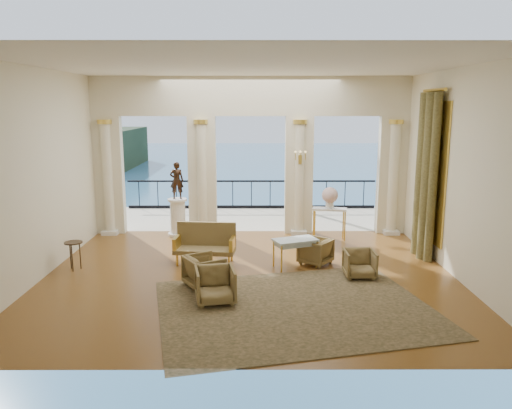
{
  "coord_description": "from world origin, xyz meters",
  "views": [
    {
      "loc": [
        0.12,
        -10.5,
        3.7
      ],
      "look_at": [
        0.15,
        0.6,
        1.49
      ],
      "focal_mm": 35.0,
      "sensor_mm": 36.0,
      "label": 1
    }
  ],
  "objects_px": {
    "statue": "(177,180)",
    "console_table": "(329,214)",
    "armchair_b": "(360,262)",
    "armchair_d": "(204,270)",
    "armchair_c": "(315,250)",
    "settee": "(205,243)",
    "armchair_a": "(215,284)",
    "pedestal": "(178,218)",
    "side_table": "(74,246)",
    "game_table": "(295,242)"
  },
  "relations": [
    {
      "from": "console_table",
      "to": "armchair_d",
      "type": "bearing_deg",
      "value": -118.71
    },
    {
      "from": "settee",
      "to": "armchair_d",
      "type": "bearing_deg",
      "value": -79.78
    },
    {
      "from": "pedestal",
      "to": "side_table",
      "type": "height_order",
      "value": "pedestal"
    },
    {
      "from": "armchair_d",
      "to": "pedestal",
      "type": "height_order",
      "value": "pedestal"
    },
    {
      "from": "armchair_b",
      "to": "armchair_d",
      "type": "distance_m",
      "value": 3.38
    },
    {
      "from": "settee",
      "to": "statue",
      "type": "relative_size",
      "value": 1.4
    },
    {
      "from": "game_table",
      "to": "pedestal",
      "type": "height_order",
      "value": "pedestal"
    },
    {
      "from": "statue",
      "to": "side_table",
      "type": "xyz_separation_m",
      "value": [
        -1.9,
        -3.08,
        -1.04
      ]
    },
    {
      "from": "armchair_c",
      "to": "pedestal",
      "type": "bearing_deg",
      "value": -89.07
    },
    {
      "from": "settee",
      "to": "game_table",
      "type": "xyz_separation_m",
      "value": [
        2.12,
        -0.39,
        0.14
      ]
    },
    {
      "from": "armchair_a",
      "to": "side_table",
      "type": "xyz_separation_m",
      "value": [
        -3.37,
        1.94,
        0.19
      ]
    },
    {
      "from": "armchair_c",
      "to": "armchair_d",
      "type": "distance_m",
      "value": 2.89
    },
    {
      "from": "armchair_c",
      "to": "settee",
      "type": "xyz_separation_m",
      "value": [
        -2.61,
        0.16,
        0.13
      ]
    },
    {
      "from": "armchair_c",
      "to": "armchair_d",
      "type": "height_order",
      "value": "armchair_d"
    },
    {
      "from": "armchair_b",
      "to": "statue",
      "type": "height_order",
      "value": "statue"
    },
    {
      "from": "armchair_a",
      "to": "statue",
      "type": "distance_m",
      "value": 5.37
    },
    {
      "from": "settee",
      "to": "side_table",
      "type": "height_order",
      "value": "settee"
    },
    {
      "from": "armchair_c",
      "to": "console_table",
      "type": "xyz_separation_m",
      "value": [
        0.65,
        2.22,
        0.4
      ]
    },
    {
      "from": "settee",
      "to": "side_table",
      "type": "bearing_deg",
      "value": -163.39
    },
    {
      "from": "armchair_d",
      "to": "armchair_b",
      "type": "bearing_deg",
      "value": -111.59
    },
    {
      "from": "armchair_a",
      "to": "console_table",
      "type": "bearing_deg",
      "value": 47.58
    },
    {
      "from": "armchair_b",
      "to": "armchair_c",
      "type": "distance_m",
      "value": 1.26
    },
    {
      "from": "settee",
      "to": "game_table",
      "type": "height_order",
      "value": "settee"
    },
    {
      "from": "armchair_c",
      "to": "statue",
      "type": "height_order",
      "value": "statue"
    },
    {
      "from": "console_table",
      "to": "armchair_b",
      "type": "bearing_deg",
      "value": -74.8
    },
    {
      "from": "armchair_d",
      "to": "console_table",
      "type": "relative_size",
      "value": 0.74
    },
    {
      "from": "armchair_a",
      "to": "armchair_d",
      "type": "distance_m",
      "value": 0.9
    },
    {
      "from": "pedestal",
      "to": "armchair_a",
      "type": "bearing_deg",
      "value": -73.74
    },
    {
      "from": "game_table",
      "to": "side_table",
      "type": "relative_size",
      "value": 1.68
    },
    {
      "from": "armchair_c",
      "to": "settee",
      "type": "distance_m",
      "value": 2.62
    },
    {
      "from": "settee",
      "to": "statue",
      "type": "height_order",
      "value": "statue"
    },
    {
      "from": "settee",
      "to": "console_table",
      "type": "distance_m",
      "value": 3.86
    },
    {
      "from": "statue",
      "to": "side_table",
      "type": "bearing_deg",
      "value": 54.56
    },
    {
      "from": "armchair_d",
      "to": "settee",
      "type": "distance_m",
      "value": 1.67
    },
    {
      "from": "armchair_c",
      "to": "statue",
      "type": "bearing_deg",
      "value": -89.07
    },
    {
      "from": "side_table",
      "to": "settee",
      "type": "bearing_deg",
      "value": 11.05
    },
    {
      "from": "armchair_d",
      "to": "console_table",
      "type": "bearing_deg",
      "value": -71.34
    },
    {
      "from": "side_table",
      "to": "armchair_c",
      "type": "bearing_deg",
      "value": 4.22
    },
    {
      "from": "armchair_c",
      "to": "statue",
      "type": "relative_size",
      "value": 0.64
    },
    {
      "from": "settee",
      "to": "side_table",
      "type": "xyz_separation_m",
      "value": [
        -2.94,
        -0.57,
        0.1
      ]
    },
    {
      "from": "armchair_a",
      "to": "pedestal",
      "type": "relative_size",
      "value": 0.7
    },
    {
      "from": "game_table",
      "to": "pedestal",
      "type": "xyz_separation_m",
      "value": [
        -3.15,
        2.9,
        -0.08
      ]
    },
    {
      "from": "console_table",
      "to": "armchair_a",
      "type": "bearing_deg",
      "value": -110.44
    },
    {
      "from": "armchair_b",
      "to": "pedestal",
      "type": "distance_m",
      "value": 5.77
    },
    {
      "from": "side_table",
      "to": "game_table",
      "type": "bearing_deg",
      "value": 2.04
    },
    {
      "from": "armchair_b",
      "to": "game_table",
      "type": "height_order",
      "value": "game_table"
    },
    {
      "from": "armchair_a",
      "to": "armchair_b",
      "type": "relative_size",
      "value": 1.12
    },
    {
      "from": "statue",
      "to": "console_table",
      "type": "height_order",
      "value": "statue"
    },
    {
      "from": "armchair_d",
      "to": "pedestal",
      "type": "xyz_separation_m",
      "value": [
        -1.17,
        4.16,
        0.15
      ]
    },
    {
      "from": "armchair_d",
      "to": "statue",
      "type": "xyz_separation_m",
      "value": [
        -1.17,
        4.16,
        1.24
      ]
    }
  ]
}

